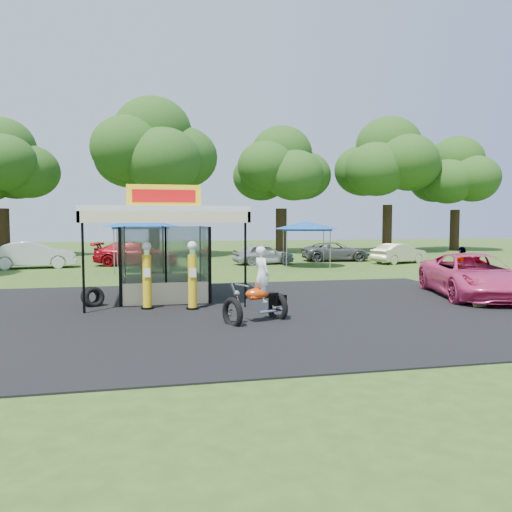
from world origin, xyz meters
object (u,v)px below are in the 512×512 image
at_px(bg_car_d, 336,252).
at_px(bg_car_e, 399,253).
at_px(tent_west, 141,223).
at_px(pink_sedan, 473,276).
at_px(bg_car_c, 264,254).
at_px(a_frame_sign, 480,294).
at_px(bg_car_b, 136,254).
at_px(bg_car_a, 33,255).
at_px(motorcycle, 260,292).
at_px(gas_pump_left, 147,277).
at_px(gas_pump_right, 192,277).
at_px(tent_east, 306,226).
at_px(spectator_east_b, 462,268).
at_px(kiosk_car, 163,280).
at_px(gas_station_kiosk, 164,251).

xyz_separation_m(bg_car_d, bg_car_e, (3.48, -2.85, 0.00)).
bearing_deg(bg_car_d, tent_west, 112.83).
relative_size(pink_sedan, bg_car_e, 1.43).
xyz_separation_m(bg_car_c, bg_car_e, (9.26, -1.22, -0.01)).
height_order(a_frame_sign, bg_car_b, bg_car_b).
bearing_deg(bg_car_e, tent_west, 75.18).
bearing_deg(bg_car_a, motorcycle, -160.29).
relative_size(gas_pump_left, bg_car_a, 0.45).
relative_size(gas_pump_left, pink_sedan, 0.38).
distance_m(motorcycle, tent_west, 16.09).
bearing_deg(gas_pump_right, bg_car_b, 97.15).
bearing_deg(tent_east, spectator_east_b, -73.50).
relative_size(tent_west, tent_east, 1.07).
xyz_separation_m(gas_pump_left, kiosk_car, (0.63, 4.36, -0.59)).
bearing_deg(bg_car_d, bg_car_c, 109.64).
bearing_deg(tent_west, motorcycle, -77.54).
relative_size(gas_station_kiosk, bg_car_b, 1.01).
bearing_deg(spectator_east_b, bg_car_b, -50.65).
xyz_separation_m(a_frame_sign, kiosk_car, (-10.22, 6.32, 0.03)).
relative_size(gas_station_kiosk, bg_car_d, 1.11).
bearing_deg(gas_pump_right, pink_sedan, 2.33).
xyz_separation_m(gas_pump_right, tent_west, (-1.74, 13.26, 1.72)).
distance_m(gas_station_kiosk, gas_pump_left, 2.35).
height_order(spectator_east_b, bg_car_c, spectator_east_b).
bearing_deg(bg_car_e, bg_car_c, 61.53).
xyz_separation_m(bg_car_c, bg_car_d, (5.78, 1.63, -0.02)).
bearing_deg(bg_car_c, bg_car_b, 76.27).
bearing_deg(kiosk_car, gas_pump_left, 171.73).
bearing_deg(pink_sedan, kiosk_car, 174.96).
relative_size(a_frame_sign, bg_car_d, 0.18).
distance_m(gas_pump_right, bg_car_d, 21.58).
xyz_separation_m(kiosk_car, bg_car_e, (16.25, 10.38, 0.20)).
distance_m(motorcycle, pink_sedan, 9.34).
bearing_deg(tent_east, gas_station_kiosk, -128.58).
height_order(a_frame_sign, tent_east, tent_east).
distance_m(gas_station_kiosk, bg_car_a, 16.00).
height_order(bg_car_d, tent_east, tent_east).
xyz_separation_m(gas_station_kiosk, spectator_east_b, (12.58, 0.26, -0.88)).
bearing_deg(tent_west, bg_car_d, 18.91).
xyz_separation_m(gas_pump_left, a_frame_sign, (10.86, -1.96, -0.62)).
bearing_deg(tent_west, gas_pump_left, -88.64).
height_order(bg_car_b, bg_car_e, bg_car_b).
distance_m(motorcycle, bg_car_d, 22.74).
xyz_separation_m(bg_car_d, tent_west, (-13.71, -4.70, 2.12)).
xyz_separation_m(gas_pump_right, a_frame_sign, (9.42, -1.59, -0.62)).
bearing_deg(bg_car_a, tent_west, -125.41).
height_order(gas_station_kiosk, bg_car_b, gas_station_kiosk).
distance_m(gas_pump_right, bg_car_c, 17.46).
bearing_deg(bg_car_e, pink_sedan, 140.83).
height_order(motorcycle, a_frame_sign, motorcycle).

